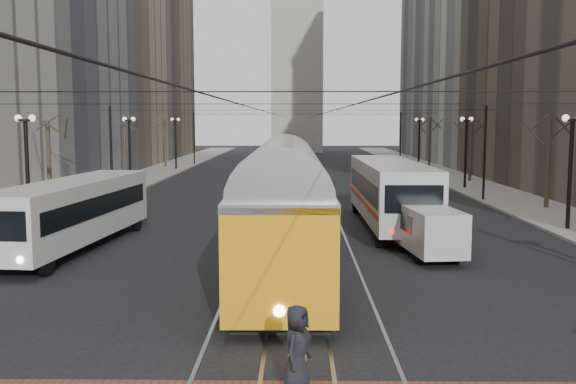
{
  "coord_description": "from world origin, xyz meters",
  "views": [
    {
      "loc": [
        -0.02,
        -14.24,
        5.57
      ],
      "look_at": [
        -0.34,
        8.84,
        3.0
      ],
      "focal_mm": 40.0,
      "sensor_mm": 36.0,
      "label": 1
    }
  ],
  "objects_px": {
    "sedan_grey": "(374,189)",
    "sedan_silver": "(419,186)",
    "transit_bus": "(74,215)",
    "streetcar": "(284,221)",
    "rear_bus": "(390,195)",
    "cargo_van": "(428,232)",
    "pedestrian_a": "(297,348)"
  },
  "relations": [
    {
      "from": "sedan_grey",
      "to": "sedan_silver",
      "type": "xyz_separation_m",
      "value": [
        3.47,
        1.44,
        0.09
      ]
    },
    {
      "from": "transit_bus",
      "to": "streetcar",
      "type": "distance_m",
      "value": 10.04
    },
    {
      "from": "rear_bus",
      "to": "sedan_grey",
      "type": "height_order",
      "value": "rear_bus"
    },
    {
      "from": "rear_bus",
      "to": "cargo_van",
      "type": "relative_size",
      "value": 2.82
    },
    {
      "from": "sedan_grey",
      "to": "pedestrian_a",
      "type": "xyz_separation_m",
      "value": [
        -5.48,
        -32.8,
        0.2
      ]
    },
    {
      "from": "transit_bus",
      "to": "sedan_silver",
      "type": "xyz_separation_m",
      "value": [
        18.64,
        19.6,
        -0.69
      ]
    },
    {
      "from": "sedan_grey",
      "to": "sedan_silver",
      "type": "height_order",
      "value": "sedan_silver"
    },
    {
      "from": "rear_bus",
      "to": "pedestrian_a",
      "type": "xyz_separation_m",
      "value": [
        -4.85,
        -20.54,
        -0.8
      ]
    },
    {
      "from": "streetcar",
      "to": "transit_bus",
      "type": "bearing_deg",
      "value": 156.15
    },
    {
      "from": "sedan_grey",
      "to": "rear_bus",
      "type": "bearing_deg",
      "value": -96.48
    },
    {
      "from": "streetcar",
      "to": "sedan_grey",
      "type": "xyz_separation_m",
      "value": [
        5.97,
        22.15,
        -1.16
      ]
    },
    {
      "from": "rear_bus",
      "to": "sedan_silver",
      "type": "relative_size",
      "value": 2.68
    },
    {
      "from": "sedan_grey",
      "to": "cargo_van",
      "type": "bearing_deg",
      "value": -93.9
    },
    {
      "from": "rear_bus",
      "to": "sedan_grey",
      "type": "distance_m",
      "value": 12.32
    },
    {
      "from": "pedestrian_a",
      "to": "sedan_silver",
      "type": "bearing_deg",
      "value": 7.94
    },
    {
      "from": "sedan_silver",
      "to": "pedestrian_a",
      "type": "height_order",
      "value": "pedestrian_a"
    },
    {
      "from": "sedan_grey",
      "to": "pedestrian_a",
      "type": "height_order",
      "value": "pedestrian_a"
    },
    {
      "from": "sedan_silver",
      "to": "transit_bus",
      "type": "bearing_deg",
      "value": -124.52
    },
    {
      "from": "pedestrian_a",
      "to": "streetcar",
      "type": "bearing_deg",
      "value": 25.24
    },
    {
      "from": "rear_bus",
      "to": "pedestrian_a",
      "type": "relative_size",
      "value": 7.28
    },
    {
      "from": "pedestrian_a",
      "to": "transit_bus",
      "type": "bearing_deg",
      "value": 56.11
    },
    {
      "from": "streetcar",
      "to": "pedestrian_a",
      "type": "distance_m",
      "value": 10.7
    },
    {
      "from": "sedan_silver",
      "to": "streetcar",
      "type": "bearing_deg",
      "value": -102.77
    },
    {
      "from": "transit_bus",
      "to": "rear_bus",
      "type": "bearing_deg",
      "value": 27.4
    },
    {
      "from": "sedan_grey",
      "to": "streetcar",
      "type": "bearing_deg",
      "value": -108.65
    },
    {
      "from": "transit_bus",
      "to": "pedestrian_a",
      "type": "distance_m",
      "value": 17.56
    },
    {
      "from": "rear_bus",
      "to": "sedan_silver",
      "type": "xyz_separation_m",
      "value": [
        4.09,
        13.7,
        -0.91
      ]
    },
    {
      "from": "rear_bus",
      "to": "sedan_silver",
      "type": "bearing_deg",
      "value": 73.0
    },
    {
      "from": "sedan_grey",
      "to": "sedan_silver",
      "type": "relative_size",
      "value": 0.86
    },
    {
      "from": "streetcar",
      "to": "pedestrian_a",
      "type": "xyz_separation_m",
      "value": [
        0.49,
        -10.65,
        -0.96
      ]
    },
    {
      "from": "rear_bus",
      "to": "sedan_silver",
      "type": "distance_m",
      "value": 14.33
    },
    {
      "from": "streetcar",
      "to": "sedan_silver",
      "type": "bearing_deg",
      "value": 67.8
    }
  ]
}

